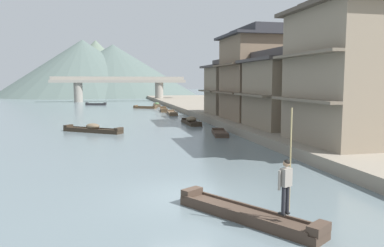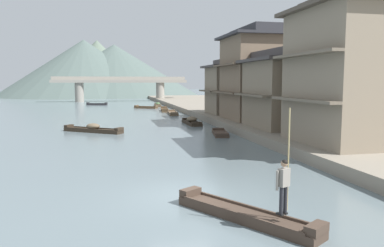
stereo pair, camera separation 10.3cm
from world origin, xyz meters
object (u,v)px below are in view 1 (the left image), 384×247
object	(u,v)px
boat_crossing_west	(172,113)
house_waterfront_nearest	(354,71)
boat_foreground_poled	(246,215)
boatman_person	(286,180)
boat_moored_second	(191,121)
boat_midriver_drifting	(220,133)
house_waterfront_second	(282,90)
boat_midriver_upstream	(96,104)
house_waterfront_tall	(258,75)
boat_upstream_distant	(157,105)
boat_moored_third	(145,107)
boat_moored_nearest	(164,110)
boat_moored_far	(93,129)
stone_bridge	(119,85)
house_waterfront_narrow	(233,87)

from	to	relation	value
boat_crossing_west	house_waterfront_nearest	xyz separation A→B (m)	(5.91, -28.99, 4.79)
boat_foreground_poled	boatman_person	world-z (taller)	boatman_person
boat_foreground_poled	boat_moored_second	bearing A→B (deg)	81.07
boat_midriver_drifting	house_waterfront_nearest	world-z (taller)	house_waterfront_nearest
boat_moored_second	house_waterfront_second	bearing A→B (deg)	-60.35
boatman_person	boat_midriver_drifting	distance (m)	19.89
boatman_person	house_waterfront_nearest	bearing A→B (deg)	47.52
boat_moored_second	boat_midriver_upstream	bearing A→B (deg)	106.71
boat_foreground_poled	house_waterfront_tall	distance (m)	26.26
boat_midriver_drifting	boat_upstream_distant	distance (m)	36.16
boat_moored_third	boat_moored_nearest	bearing A→B (deg)	-72.36
boat_moored_nearest	boat_crossing_west	size ratio (longest dim) A/B	1.07
boat_moored_far	stone_bridge	xyz separation A→B (m)	(4.00, 49.35, 3.30)
boatman_person	boat_moored_nearest	world-z (taller)	boatman_person
boat_foreground_poled	house_waterfront_second	xyz separation A→B (m)	(9.42, 17.08, 3.48)
house_waterfront_tall	stone_bridge	distance (m)	49.25
boat_moored_second	boat_midriver_drifting	size ratio (longest dim) A/B	1.24
boat_moored_second	boat_crossing_west	xyz separation A→B (m)	(0.08, 11.76, -0.13)
boatman_person	house_waterfront_nearest	world-z (taller)	house_waterfront_nearest
boat_midriver_drifting	house_waterfront_nearest	distance (m)	11.69
boat_moored_third	boatman_person	bearing A→B (deg)	-91.27
boatman_person	stone_bridge	distance (m)	72.81
boatman_person	boat_upstream_distant	size ratio (longest dim) A/B	0.59
boatman_person	boat_upstream_distant	bearing A→B (deg)	86.28
house_waterfront_tall	boat_moored_nearest	bearing A→B (deg)	107.36
boat_moored_nearest	house_waterfront_nearest	size ratio (longest dim) A/B	0.58
boatman_person	house_waterfront_nearest	distance (m)	14.32
boat_moored_third	house_waterfront_second	bearing A→B (deg)	-77.10
boat_midriver_upstream	house_waterfront_narrow	bearing A→B (deg)	-61.67
house_waterfront_tall	house_waterfront_narrow	bearing A→B (deg)	90.99
boat_moored_nearest	boat_moored_far	size ratio (longest dim) A/B	1.00
boat_midriver_drifting	boat_upstream_distant	world-z (taller)	boat_upstream_distant
boat_moored_third	stone_bridge	bearing A→B (deg)	98.54
boat_moored_third	boat_moored_far	size ratio (longest dim) A/B	0.74
house_waterfront_tall	stone_bridge	xyz separation A→B (m)	(-11.49, 47.87, -1.39)
boat_moored_nearest	house_waterfront_tall	world-z (taller)	house_waterfront_tall
house_waterfront_second	boat_moored_far	bearing A→B (deg)	160.67
boat_upstream_distant	house_waterfront_tall	bearing A→B (deg)	-79.36
boat_upstream_distant	house_waterfront_nearest	xyz separation A→B (m)	(5.78, -45.34, 4.71)
boat_midriver_upstream	house_waterfront_second	bearing A→B (deg)	-70.30
boat_upstream_distant	house_waterfront_narrow	bearing A→B (deg)	-76.73
boatman_person	boat_moored_third	xyz separation A→B (m)	(1.13, 51.14, -1.37)
boat_foreground_poled	boat_moored_far	world-z (taller)	boat_moored_far
boatman_person	boat_moored_nearest	bearing A→B (deg)	85.92
boat_moored_nearest	house_waterfront_narrow	distance (m)	14.84
boat_upstream_distant	boat_midriver_upstream	bearing A→B (deg)	150.97
boat_moored_nearest	boat_crossing_west	bearing A→B (deg)	-86.93
boat_upstream_distant	boat_moored_second	bearing A→B (deg)	-90.43
boat_moored_nearest	boat_crossing_west	world-z (taller)	boat_moored_nearest
boat_midriver_drifting	boat_moored_nearest	bearing A→B (deg)	91.81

